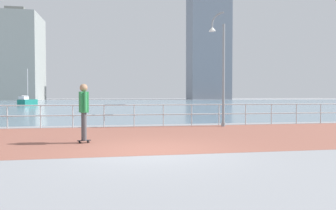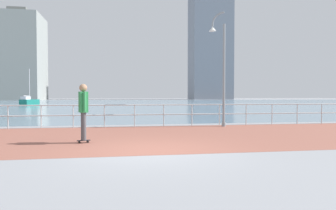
% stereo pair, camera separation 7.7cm
% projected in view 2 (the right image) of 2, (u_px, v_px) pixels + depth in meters
% --- Properties ---
extents(ground, '(220.00, 220.00, 0.00)m').
position_uv_depth(ground, '(121.00, 105.00, 47.80)').
color(ground, gray).
extents(brick_paving, '(28.00, 7.25, 0.01)m').
position_uv_depth(brick_paving, '(141.00, 136.00, 11.29)').
color(brick_paving, '#935647').
rests_on(brick_paving, ground).
extents(harbor_water, '(180.00, 88.00, 0.00)m').
position_uv_depth(harbor_water, '(120.00, 103.00, 59.23)').
color(harbor_water, '#6B899E').
rests_on(harbor_water, ground).
extents(waterfront_railing, '(25.25, 0.06, 1.06)m').
position_uv_depth(waterfront_railing, '(134.00, 111.00, 14.84)').
color(waterfront_railing, '#B2BCC1').
rests_on(waterfront_railing, ground).
extents(lamppost, '(0.77, 0.50, 5.46)m').
position_uv_depth(lamppost, '(221.00, 63.00, 14.92)').
color(lamppost, gray).
rests_on(lamppost, ground).
extents(skateboarder, '(0.41, 0.55, 1.84)m').
position_uv_depth(skateboarder, '(83.00, 107.00, 9.72)').
color(skateboarder, black).
rests_on(skateboarder, ground).
extents(sailboat_red, '(2.17, 4.17, 5.61)m').
position_uv_depth(sailboat_red, '(29.00, 101.00, 48.93)').
color(sailboat_red, '#197266').
rests_on(sailboat_red, ground).
extents(tower_concrete, '(14.81, 10.49, 48.10)m').
position_uv_depth(tower_concrete, '(210.00, 37.00, 117.12)').
color(tower_concrete, slate).
rests_on(tower_concrete, ground).
extents(tower_brick, '(14.12, 15.79, 29.10)m').
position_uv_depth(tower_brick, '(20.00, 57.00, 100.75)').
color(tower_brick, '#939993').
rests_on(tower_brick, ground).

